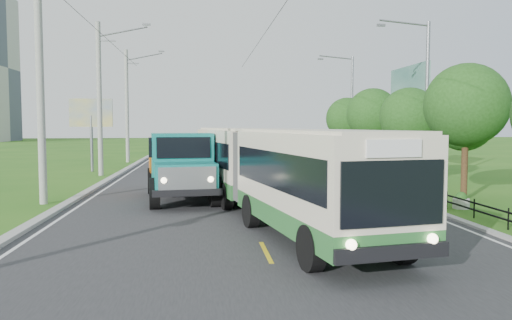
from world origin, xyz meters
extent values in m
plane|color=#265C15|center=(0.00, 0.00, 0.00)|extent=(240.00, 240.00, 0.00)
cube|color=#28282B|center=(0.00, 20.00, 0.01)|extent=(14.00, 120.00, 0.02)
cube|color=#9E9E99|center=(-7.20, 20.00, 0.07)|extent=(0.40, 120.00, 0.15)
cube|color=#9E9E99|center=(7.15, 20.00, 0.05)|extent=(0.30, 120.00, 0.10)
cube|color=silver|center=(-6.65, 20.00, 0.02)|extent=(0.12, 120.00, 0.00)
cube|color=silver|center=(6.65, 20.00, 0.02)|extent=(0.12, 120.00, 0.00)
cube|color=yellow|center=(0.00, 0.00, 0.02)|extent=(0.12, 2.20, 0.00)
cube|color=black|center=(8.00, 14.00, 0.30)|extent=(0.04, 40.00, 0.60)
cylinder|color=gray|center=(-8.30, 9.00, 5.00)|extent=(0.32, 0.32, 10.00)
cylinder|color=gray|center=(-8.30, 21.00, 5.00)|extent=(0.32, 0.32, 10.00)
cube|color=slate|center=(-7.80, 21.00, 8.80)|extent=(1.20, 0.10, 0.10)
cube|color=slate|center=(-5.20, 21.00, 9.90)|extent=(0.50, 0.18, 0.12)
cylinder|color=gray|center=(-8.30, 33.00, 5.00)|extent=(0.32, 0.32, 10.00)
cube|color=slate|center=(-7.80, 33.00, 8.80)|extent=(1.20, 0.10, 0.10)
cube|color=slate|center=(-5.20, 33.00, 9.90)|extent=(0.50, 0.18, 0.12)
cylinder|color=#382314|center=(9.80, 8.00, 1.68)|extent=(0.28, 0.28, 3.36)
sphere|color=#1C4313|center=(9.80, 8.00, 4.20)|extent=(3.60, 3.60, 3.60)
sphere|color=#1C4313|center=(10.00, 8.50, 3.48)|extent=(2.64, 2.64, 2.64)
cylinder|color=#382314|center=(9.80, 14.00, 1.51)|extent=(0.28, 0.28, 3.02)
sphere|color=#1C4313|center=(9.80, 14.00, 3.78)|extent=(3.24, 3.24, 3.24)
sphere|color=#1C4313|center=(10.00, 14.50, 3.13)|extent=(2.38, 2.38, 2.38)
cylinder|color=#382314|center=(9.80, 20.00, 1.62)|extent=(0.28, 0.28, 3.25)
sphere|color=#1C4313|center=(9.80, 20.00, 4.06)|extent=(3.48, 3.48, 3.48)
sphere|color=#1C4313|center=(10.00, 20.50, 3.36)|extent=(2.55, 2.55, 2.55)
cylinder|color=#382314|center=(9.80, 26.00, 1.54)|extent=(0.28, 0.28, 3.08)
sphere|color=#1C4313|center=(9.80, 26.00, 3.85)|extent=(3.30, 3.30, 3.30)
sphere|color=#1C4313|center=(10.00, 26.50, 3.19)|extent=(2.42, 2.42, 2.42)
cylinder|color=slate|center=(10.80, 14.00, 4.50)|extent=(0.20, 0.20, 9.00)
cylinder|color=slate|center=(9.40, 14.00, 8.90)|extent=(2.80, 0.10, 0.34)
cube|color=slate|center=(8.10, 14.00, 8.75)|extent=(0.45, 0.16, 0.12)
cylinder|color=slate|center=(10.80, 28.00, 4.50)|extent=(0.20, 0.20, 9.00)
cylinder|color=slate|center=(9.40, 28.00, 8.90)|extent=(2.80, 0.10, 0.34)
cube|color=slate|center=(8.10, 28.00, 8.75)|extent=(0.45, 0.16, 0.12)
cylinder|color=silver|center=(8.60, 6.00, 0.20)|extent=(0.64, 0.64, 0.40)
sphere|color=#1C4313|center=(8.60, 6.00, 0.45)|extent=(0.44, 0.44, 0.44)
cylinder|color=silver|center=(8.60, 14.00, 0.20)|extent=(0.64, 0.64, 0.40)
sphere|color=#1C4313|center=(8.60, 14.00, 0.45)|extent=(0.44, 0.44, 0.44)
cylinder|color=silver|center=(8.60, 22.00, 0.20)|extent=(0.64, 0.64, 0.40)
sphere|color=#1C4313|center=(8.60, 22.00, 0.45)|extent=(0.44, 0.44, 0.44)
cylinder|color=slate|center=(-9.50, 24.00, 2.00)|extent=(0.20, 0.20, 4.00)
cube|color=yellow|center=(-9.50, 24.00, 4.20)|extent=(3.00, 0.15, 2.00)
cylinder|color=slate|center=(12.30, 17.50, 2.50)|extent=(0.24, 0.24, 5.00)
cylinder|color=slate|center=(12.30, 22.50, 2.50)|extent=(0.24, 0.24, 5.00)
cube|color=#144C47|center=(12.30, 20.00, 5.80)|extent=(0.20, 6.00, 3.00)
cube|color=#29672E|center=(1.53, 0.82, 0.82)|extent=(3.89, 8.10, 0.57)
cube|color=beige|center=(1.53, 0.82, 2.11)|extent=(3.89, 8.10, 2.00)
cube|color=black|center=(1.53, 0.82, 2.12)|extent=(3.83, 7.49, 0.98)
cube|color=#29672E|center=(0.05, 9.24, 0.82)|extent=(3.80, 7.59, 0.57)
cube|color=beige|center=(0.05, 9.24, 2.11)|extent=(3.80, 7.59, 2.00)
cube|color=black|center=(0.05, 9.24, 2.12)|extent=(3.74, 6.98, 0.98)
cube|color=#4C4C4C|center=(0.77, 5.16, 1.82)|extent=(2.58, 1.44, 2.47)
cube|color=black|center=(2.20, -3.02, 1.94)|extent=(2.31, 0.46, 1.35)
cylinder|color=black|center=(0.80, -1.78, 0.54)|extent=(0.51, 1.12, 1.08)
cylinder|color=black|center=(3.10, -1.37, 0.54)|extent=(0.51, 1.12, 1.08)
cylinder|color=black|center=(-0.08, 3.22, 0.54)|extent=(0.51, 1.12, 1.08)
cylinder|color=black|center=(2.22, 3.63, 0.54)|extent=(0.51, 1.12, 1.08)
cylinder|color=black|center=(-0.69, 6.69, 0.54)|extent=(0.51, 1.12, 1.08)
cylinder|color=black|center=(1.61, 7.10, 0.54)|extent=(0.51, 1.12, 1.08)
cylinder|color=black|center=(-1.52, 11.38, 0.54)|extent=(0.51, 1.12, 1.08)
cylinder|color=black|center=(0.79, 11.79, 0.54)|extent=(0.51, 1.12, 1.08)
cube|color=#147B75|center=(-2.29, 7.03, 1.26)|extent=(2.58, 1.87, 1.14)
cube|color=#147B75|center=(-2.50, 8.74, 1.83)|extent=(2.72, 2.12, 2.29)
cube|color=black|center=(-2.50, 8.74, 2.40)|extent=(2.93, 1.80, 0.80)
cube|color=black|center=(-2.61, 9.65, 0.74)|extent=(1.95, 6.95, 0.29)
cube|color=#C96912|center=(-2.84, 11.58, 1.89)|extent=(3.02, 3.72, 1.49)
cylinder|color=black|center=(-3.51, 7.12, 0.63)|extent=(0.55, 1.30, 1.26)
cylinder|color=black|center=(-1.13, 7.40, 0.63)|extent=(0.55, 1.30, 1.26)
cylinder|color=black|center=(-4.06, 11.66, 0.63)|extent=(0.55, 1.30, 1.26)
cylinder|color=black|center=(-1.67, 11.95, 0.63)|extent=(0.55, 1.30, 1.26)
camera|label=1|loc=(-1.62, -12.67, 3.31)|focal=35.00mm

